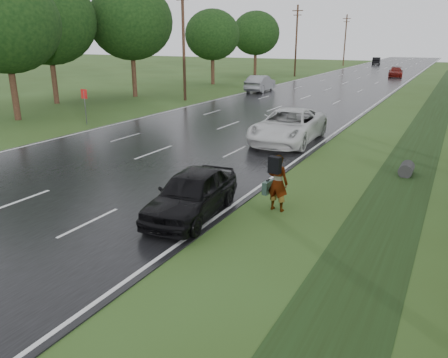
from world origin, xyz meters
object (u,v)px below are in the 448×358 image
Objects in this scene: pedestrian at (277,182)px; white_pickup at (288,126)px; silver_sedan at (260,83)px; road_sign at (85,99)px; dark_sedan at (192,193)px.

white_pickup is at bearing -67.53° from pedestrian.
white_pickup reaches higher than silver_sedan.
road_sign is at bearing -176.72° from white_pickup.
pedestrian reaches higher than dark_sedan.
silver_sedan is (2.70, 22.39, -0.76)m from road_sign.
road_sign is 17.63m from dark_sedan.
silver_sedan is at bearing 115.21° from white_pickup.
silver_sedan is at bearing -61.03° from pedestrian.
pedestrian is at bearing 33.09° from dark_sedan.
pedestrian is at bearing 110.68° from silver_sedan.
white_pickup is 23.77m from silver_sedan.
dark_sedan is (-2.16, -1.78, -0.19)m from pedestrian.
road_sign is at bearing -21.81° from pedestrian.
white_pickup is 1.24× the size of silver_sedan.
dark_sedan is at bearing 106.18° from silver_sedan.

